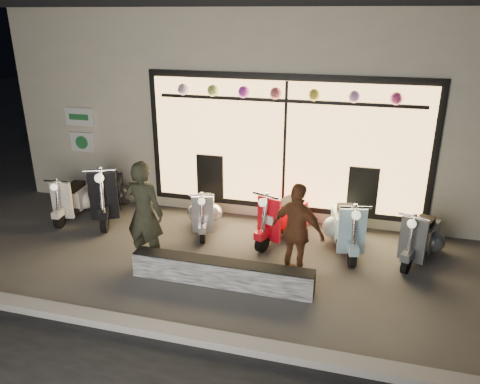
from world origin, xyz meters
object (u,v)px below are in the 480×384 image
at_px(man, 144,214).
at_px(woman, 298,231).
at_px(graffiti_barrier, 221,273).
at_px(scooter_red, 285,217).
at_px(scooter_silver, 204,211).

height_order(man, woman, man).
bearing_deg(graffiti_barrier, woman, 28.26).
relative_size(scooter_red, woman, 0.90).
relative_size(graffiti_barrier, scooter_red, 2.04).
bearing_deg(man, scooter_red, -141.04).
bearing_deg(scooter_silver, woman, -49.18).
xyz_separation_m(scooter_red, man, (-2.03, -1.55, 0.48)).
bearing_deg(woman, scooter_silver, -11.31).
xyz_separation_m(scooter_silver, man, (-0.47, -1.52, 0.53)).
distance_m(graffiti_barrier, man, 1.58).
bearing_deg(graffiti_barrier, scooter_silver, 116.56).
relative_size(man, woman, 1.15).
xyz_separation_m(graffiti_barrier, scooter_red, (0.64, 1.87, 0.20)).
xyz_separation_m(graffiti_barrier, man, (-1.39, 0.32, 0.69)).
bearing_deg(graffiti_barrier, man, 166.99).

